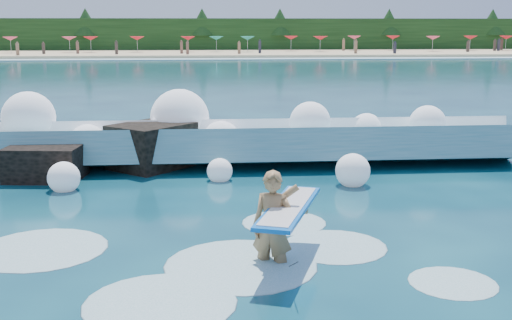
% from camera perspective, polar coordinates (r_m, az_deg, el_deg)
% --- Properties ---
extents(ground, '(200.00, 200.00, 0.00)m').
position_cam_1_polar(ground, '(11.90, -6.43, -7.78)').
color(ground, '#072B3E').
rests_on(ground, ground).
extents(beach, '(140.00, 20.00, 0.40)m').
position_cam_1_polar(beach, '(89.29, -5.28, 9.41)').
color(beach, tan).
rests_on(beach, ground).
extents(wet_band, '(140.00, 5.00, 0.08)m').
position_cam_1_polar(wet_band, '(78.30, -5.30, 8.95)').
color(wet_band, silver).
rests_on(wet_band, ground).
extents(treeline, '(140.00, 4.00, 5.00)m').
position_cam_1_polar(treeline, '(99.22, -5.28, 10.98)').
color(treeline, black).
rests_on(treeline, ground).
extents(breaking_wave, '(18.60, 2.87, 1.60)m').
position_cam_1_polar(breaking_wave, '(18.88, -4.95, 1.37)').
color(breaking_wave, teal).
rests_on(breaking_wave, ground).
extents(rock_cluster, '(8.58, 3.39, 1.47)m').
position_cam_1_polar(rock_cluster, '(18.64, -18.78, 0.36)').
color(rock_cluster, black).
rests_on(rock_cluster, ground).
extents(surfer_with_board, '(1.49, 3.07, 1.96)m').
position_cam_1_polar(surfer_with_board, '(10.86, 1.82, -5.63)').
color(surfer_with_board, '#987147').
rests_on(surfer_with_board, ground).
extents(wave_spray, '(14.45, 4.98, 2.22)m').
position_cam_1_polar(wave_spray, '(18.76, -7.27, 2.80)').
color(wave_spray, white).
rests_on(wave_spray, ground).
extents(surf_foam, '(8.78, 5.74, 0.13)m').
position_cam_1_polar(surf_foam, '(11.22, -4.71, -8.98)').
color(surf_foam, silver).
rests_on(surf_foam, ground).
extents(beach_umbrellas, '(110.82, 6.53, 0.50)m').
position_cam_1_polar(beach_umbrellas, '(90.80, -5.26, 10.74)').
color(beach_umbrellas, red).
rests_on(beach_umbrellas, ground).
extents(beachgoers, '(106.97, 13.80, 1.92)m').
position_cam_1_polar(beachgoers, '(86.67, -3.90, 9.94)').
color(beachgoers, '#3F332D').
rests_on(beachgoers, ground).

